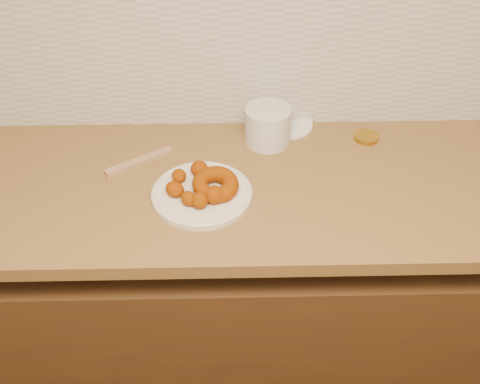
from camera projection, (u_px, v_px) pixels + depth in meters
The scene contains 10 objects.
base_cabinet at pixel (329, 302), 1.97m from camera, with size 3.60×0.60×0.77m, color #492F14.
butcher_block at pixel (109, 190), 1.64m from camera, with size 2.30×0.62×0.04m, color olive.
backsplash at pixel (343, 29), 1.67m from camera, with size 3.60×0.02×0.60m, color beige.
donut_plate at pixel (202, 194), 1.58m from camera, with size 0.26×0.26×0.02m, color silver.
ring_donut at pixel (215, 184), 1.57m from camera, with size 0.12×0.12×0.04m, color #8D3800.
fried_dough_chunks at pixel (195, 188), 1.56m from camera, with size 0.17×0.19×0.05m.
plastic_tub at pixel (268, 126), 1.74m from camera, with size 0.13×0.13×0.11m, color silver.
tub_lid at pixel (288, 125), 1.83m from camera, with size 0.15×0.15×0.01m, color white.
brass_jar_lid at pixel (366, 137), 1.78m from camera, with size 0.07×0.07×0.01m, color #AD8221.
wooden_utensil at pixel (139, 162), 1.69m from camera, with size 0.20×0.02×0.02m, color #9E7953.
Camera 1 is at (-0.32, 0.43, 1.93)m, focal length 45.00 mm.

